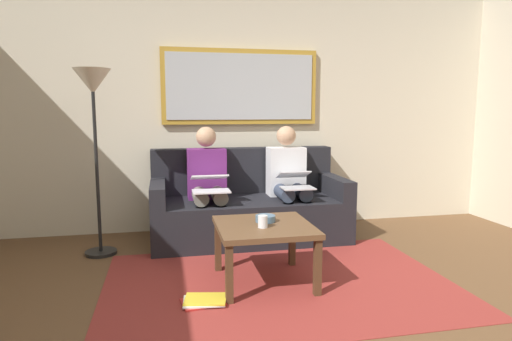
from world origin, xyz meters
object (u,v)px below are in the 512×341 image
at_px(bowl, 265,219).
at_px(person_right, 208,181).
at_px(laptop_silver, 295,180).
at_px(laptop_white, 210,183).
at_px(cup, 263,222).
at_px(coffee_table, 264,232).
at_px(standing_lamp, 93,102).
at_px(framed_mirror, 241,87).
at_px(couch, 248,207).
at_px(magazine_stack, 204,301).
at_px(person_left, 288,178).

relative_size(bowl, person_right, 0.13).
bearing_deg(laptop_silver, laptop_white, 0.47).
bearing_deg(cup, coffee_table, -109.97).
distance_m(coffee_table, standing_lamp, 1.89).
distance_m(framed_mirror, standing_lamp, 1.57).
relative_size(couch, framed_mirror, 1.15).
height_order(couch, standing_lamp, standing_lamp).
bearing_deg(magazine_stack, couch, -111.42).
distance_m(cup, person_left, 1.35).
xyz_separation_m(framed_mirror, bowl, (0.08, 1.53, -1.07)).
relative_size(laptop_silver, person_right, 0.32).
height_order(coffee_table, laptop_silver, laptop_silver).
height_order(person_right, laptop_white, person_right).
distance_m(person_right, standing_lamp, 1.28).
height_order(person_left, magazine_stack, person_left).
relative_size(coffee_table, laptop_silver, 1.94).
bearing_deg(couch, coffee_table, 85.08).
xyz_separation_m(cup, standing_lamp, (1.28, -1.03, 0.87)).
bearing_deg(couch, framed_mirror, -90.00).
distance_m(person_right, laptop_white, 0.24).
relative_size(person_right, standing_lamp, 0.69).
height_order(couch, magazine_stack, couch).
relative_size(couch, person_right, 1.70).
distance_m(bowl, person_left, 1.19).
height_order(bowl, person_left, person_left).
bearing_deg(cup, laptop_white, -74.32).
relative_size(person_left, standing_lamp, 0.69).
xyz_separation_m(couch, standing_lamp, (1.42, 0.27, 1.06)).
height_order(couch, person_right, person_right).
bearing_deg(standing_lamp, magazine_stack, 123.97).
xyz_separation_m(cup, laptop_white, (0.28, -0.99, 0.13)).
bearing_deg(laptop_white, person_left, -163.64).
xyz_separation_m(couch, laptop_white, (0.41, 0.31, 0.32)).
bearing_deg(framed_mirror, standing_lamp, 24.84).
height_order(framed_mirror, laptop_white, framed_mirror).
distance_m(coffee_table, cup, 0.14).
relative_size(bowl, magazine_stack, 0.47).
relative_size(laptop_silver, magazine_stack, 1.11).
distance_m(couch, magazine_stack, 1.63).
height_order(laptop_white, standing_lamp, standing_lamp).
xyz_separation_m(couch, coffee_table, (0.10, 1.22, 0.08)).
bearing_deg(couch, bowl, 86.08).
height_order(magazine_stack, standing_lamp, standing_lamp).
xyz_separation_m(cup, person_left, (-0.55, -1.23, 0.11)).
bearing_deg(person_left, framed_mirror, -47.87).
distance_m(cup, laptop_white, 1.04).
bearing_deg(coffee_table, magazine_stack, 30.13).
xyz_separation_m(cup, person_right, (0.28, -1.23, 0.11)).
relative_size(cup, person_right, 0.08).
height_order(coffee_table, cup, cup).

